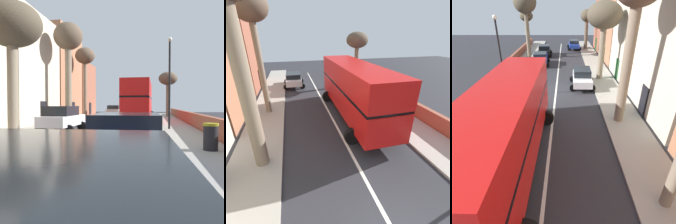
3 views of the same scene
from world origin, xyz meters
The scene contains 17 objects.
ground_plane centered at (0.00, 0.00, 0.00)m, with size 84.00×84.00×0.00m, color #28282D.
road_centre_line centered at (0.00, 0.00, 0.00)m, with size 0.16×54.00×0.01m, color silver.
sidewalk_left centered at (-4.90, 0.00, 0.06)m, with size 2.60×60.00×0.12m, color #9E998E.
sidewalk_right centered at (4.90, 0.00, 0.06)m, with size 2.60×60.00×0.12m, color #9E998E.
terraced_houses_left centered at (-8.50, 0.18, 4.80)m, with size 4.07×47.68×10.80m.
boundary_wall_right centered at (6.45, 0.00, 0.56)m, with size 0.36×54.00×1.12m, color brown.
double_decker_bus centered at (1.70, 9.19, 2.35)m, with size 3.65×10.68×4.06m.
parked_car_blue_right_0 centered at (2.50, -9.54, 0.92)m, with size 2.60×4.00×1.59m.
parked_car_white_left_1 centered at (-2.50, -1.52, 0.96)m, with size 2.46×4.05×1.72m.
parked_car_black_right_2 centered at (2.50, -15.17, 0.94)m, with size 2.58×4.39×1.64m.
parked_car_blue_left_3 centered at (-2.50, -20.77, 0.92)m, with size 2.55×4.36×1.62m.
street_tree_left_0 centered at (-4.57, -3.65, 6.05)m, with size 3.34×3.34×7.40m.
street_tree_right_1 centered at (4.69, -13.54, 7.33)m, with size 3.17×3.17×8.91m.
street_tree_left_4 centered at (-4.62, -20.69, 5.19)m, with size 2.23×2.23×6.57m.
street_tree_right_5 centered at (5.10, -15.92, 5.03)m, with size 2.02×2.02×6.44m.
lamppost_right centered at (4.30, 0.96, 3.81)m, with size 0.32×0.32×6.31m.
litter_bin_right centered at (5.30, -6.59, 0.63)m, with size 0.55×0.55×1.01m.
Camera 3 is at (-0.85, 16.32, 6.87)m, focal length 30.41 mm.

